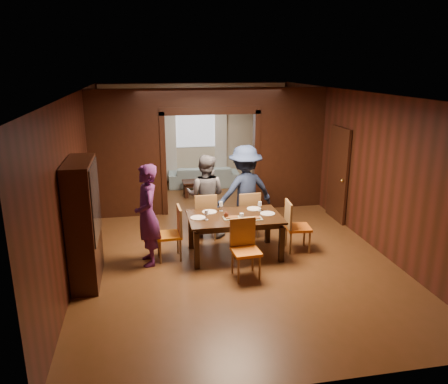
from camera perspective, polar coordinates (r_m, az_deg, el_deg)
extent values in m
plane|color=#553417|center=(9.10, -0.11, -5.63)|extent=(9.00, 9.00, 0.00)
cube|color=silver|center=(8.45, -0.13, 12.91)|extent=(5.50, 9.00, 0.02)
cube|color=black|center=(13.04, -3.78, 7.70)|extent=(5.50, 0.02, 2.90)
cube|color=black|center=(8.61, -18.44, 2.35)|extent=(0.02, 9.00, 2.90)
cube|color=black|center=(9.55, 16.37, 3.86)|extent=(0.02, 9.00, 2.90)
cube|color=black|center=(10.15, -12.58, 3.40)|extent=(1.65, 0.15, 2.40)
cube|color=black|center=(10.72, 8.48, 4.30)|extent=(1.65, 0.15, 2.40)
cube|color=black|center=(10.04, -1.84, 12.03)|extent=(5.50, 0.15, 0.50)
cube|color=beige|center=(13.01, -3.77, 7.68)|extent=(5.40, 0.04, 2.85)
imported|color=#4A1B4F|center=(7.67, -9.98, -3.02)|extent=(0.51, 0.70, 1.80)
imported|color=#58585F|center=(8.84, -2.41, -0.49)|extent=(1.01, 0.91, 1.69)
imported|color=#1C2746|center=(8.82, 2.75, 0.08)|extent=(1.34, 0.95, 1.88)
imported|color=#90B2BD|center=(12.65, -2.68, 2.10)|extent=(2.05, 0.91, 0.59)
imported|color=black|center=(7.99, 2.06, -2.71)|extent=(0.32, 0.32, 0.08)
cube|color=black|center=(8.07, 1.40, -5.70)|extent=(1.68, 1.05, 0.76)
cube|color=black|center=(11.76, -3.48, 0.51)|extent=(0.80, 0.50, 0.40)
cube|color=black|center=(7.28, -17.85, -3.81)|extent=(0.40, 1.20, 2.00)
cube|color=black|center=(10.05, 14.67, 2.25)|extent=(0.06, 0.90, 2.10)
cube|color=silver|center=(12.94, -3.77, 8.76)|extent=(1.20, 0.03, 1.30)
cube|color=white|center=(12.90, -7.04, 6.63)|extent=(0.35, 0.06, 2.40)
cube|color=white|center=(13.08, -0.43, 6.88)|extent=(0.35, 0.06, 2.40)
cylinder|color=white|center=(7.84, -3.43, -3.37)|extent=(0.27, 0.27, 0.01)
cylinder|color=silver|center=(8.14, -1.92, -2.60)|extent=(0.27, 0.27, 0.01)
cylinder|color=silver|center=(8.33, 3.93, -2.19)|extent=(0.27, 0.27, 0.01)
cylinder|color=silver|center=(8.08, 5.71, -2.82)|extent=(0.27, 0.27, 0.01)
cylinder|color=silver|center=(7.64, 1.83, -3.90)|extent=(0.27, 0.27, 0.01)
cube|color=gray|center=(7.80, 1.01, -3.37)|extent=(0.30, 0.20, 0.04)
cube|color=gray|center=(7.78, 3.90, -3.44)|extent=(0.30, 0.20, 0.04)
cylinder|color=white|center=(7.67, 2.32, -3.30)|extent=(0.07, 0.07, 0.14)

